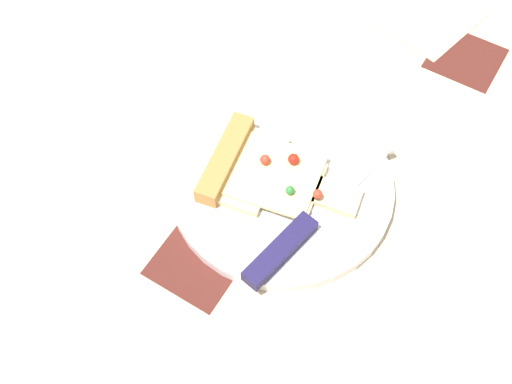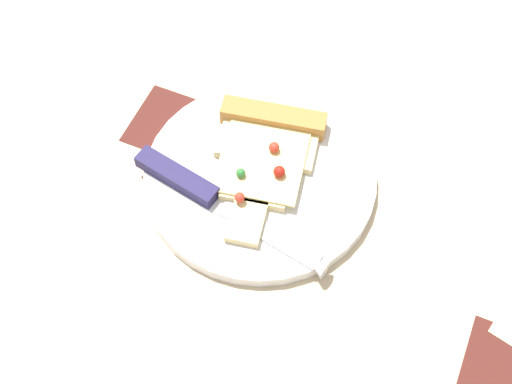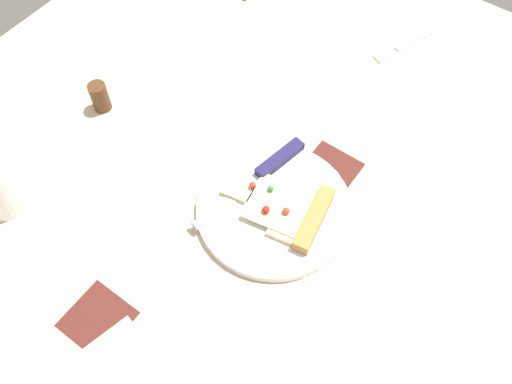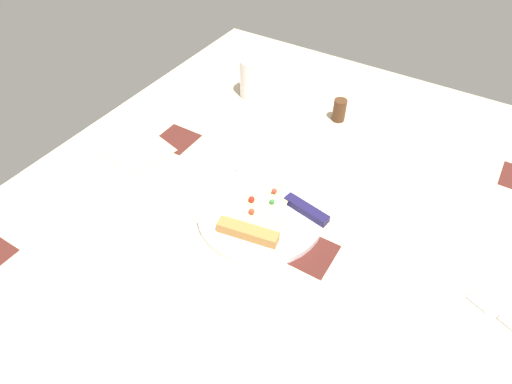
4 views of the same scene
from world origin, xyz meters
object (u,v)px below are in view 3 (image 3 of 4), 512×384
at_px(pepper_shaker, 100,97).
at_px(plate, 274,209).
at_px(knife, 261,175).
at_px(napkin, 114,379).
at_px(fork, 402,46).
at_px(pizza_slice, 289,210).

bearing_deg(pepper_shaker, plate, -179.55).
relative_size(plate, knife, 1.07).
bearing_deg(plate, napkin, 85.91).
distance_m(knife, napkin, 0.39).
xyz_separation_m(plate, fork, (0.01, -0.47, -0.00)).
xyz_separation_m(pizza_slice, pepper_shaker, (0.42, 0.01, 0.01)).
relative_size(knife, pepper_shaker, 4.11).
height_order(pepper_shaker, fork, pepper_shaker).
bearing_deg(knife, plate, 157.23).
distance_m(pizza_slice, knife, 0.08).
bearing_deg(pepper_shaker, knife, -173.62).
distance_m(pizza_slice, pepper_shaker, 0.42).
bearing_deg(knife, pepper_shaker, 17.14).
height_order(plate, pepper_shaker, pepper_shaker).
height_order(fork, napkin, fork).
distance_m(plate, pizza_slice, 0.03).
xyz_separation_m(knife, fork, (-0.04, -0.43, -0.02)).
height_order(pizza_slice, fork, pizza_slice).
height_order(plate, knife, knife).
bearing_deg(napkin, pepper_shaker, -43.99).
bearing_deg(pizza_slice, napkin, 161.53).
bearing_deg(fork, knife, 105.49).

